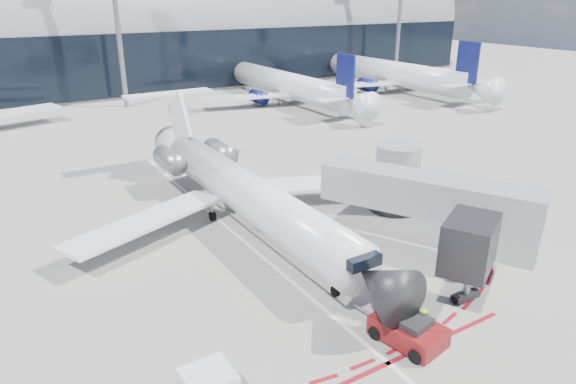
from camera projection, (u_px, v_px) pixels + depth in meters
ground at (260, 255)px, 31.15m from camera, size 260.00×260.00×0.00m
apron_centerline at (245, 242)px, 32.74m from camera, size 0.25×40.00×0.01m
apron_stop_bar at (388, 363)px, 22.01m from camera, size 14.00×0.25×0.01m
terminal_building at (59, 37)px, 79.69m from camera, size 150.00×24.15×24.00m
jet_bridge at (418, 193)px, 32.44m from camera, size 10.03×15.20×4.90m
light_mast_centre at (116, 12)px, 67.20m from camera, size 0.70×0.70×25.00m
light_mast_east at (400, 7)px, 91.59m from camera, size 0.70×0.70×25.00m
regional_jet at (241, 189)px, 34.64m from camera, size 24.20×29.85×7.47m
pushback_tug at (408, 330)px, 23.21m from camera, size 2.65×5.19×1.32m
ramp_worker at (422, 324)px, 23.34m from camera, size 0.69×0.62×1.58m
safety_cone_right at (429, 351)px, 22.42m from camera, size 0.31×0.31×0.43m
bg_airliner_2 at (288, 67)px, 72.83m from camera, size 31.38×33.22×10.15m
bg_airliner_3 at (394, 56)px, 81.77m from camera, size 33.94×35.94×10.98m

